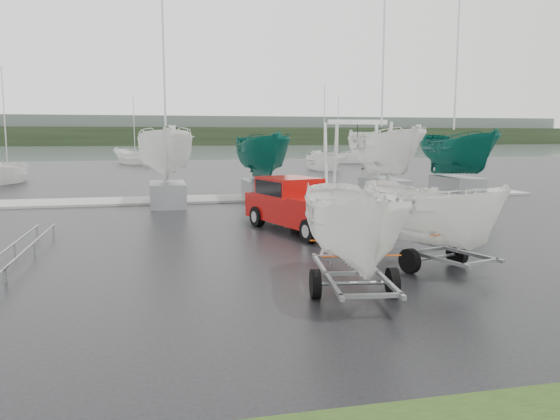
% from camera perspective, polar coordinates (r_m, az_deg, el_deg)
% --- Properties ---
extents(ground_plane, '(120.00, 120.00, 0.00)m').
position_cam_1_polar(ground_plane, '(16.20, 6.93, -3.96)').
color(ground_plane, black).
rests_on(ground_plane, ground).
extents(lake, '(300.00, 300.00, 0.00)m').
position_cam_1_polar(lake, '(115.09, -10.22, 6.03)').
color(lake, slate).
rests_on(lake, ground).
extents(dock, '(30.00, 3.00, 0.12)m').
position_cam_1_polar(dock, '(28.62, -1.89, 1.30)').
color(dock, '#999993').
rests_on(dock, ground).
extents(treeline, '(300.00, 8.00, 6.00)m').
position_cam_1_polar(treeline, '(185.00, -11.28, 7.56)').
color(treeline, black).
rests_on(treeline, ground).
extents(far_hill, '(300.00, 6.00, 10.00)m').
position_cam_1_polar(far_hill, '(193.00, -11.37, 8.16)').
color(far_hill, '#4C5651').
rests_on(far_hill, ground).
extents(pickup_truck, '(3.33, 5.75, 1.81)m').
position_cam_1_polar(pickup_truck, '(18.91, 1.97, 0.68)').
color(pickup_truck, '#910907').
rests_on(pickup_truck, ground).
extents(trailer_hitched, '(2.17, 3.79, 5.00)m').
position_cam_1_polar(trailer_hitched, '(13.88, 15.58, 5.14)').
color(trailer_hitched, gray).
rests_on(trailer_hitched, ground).
extents(trailer_parked, '(2.04, 3.73, 5.26)m').
position_cam_1_polar(trailer_parked, '(11.12, 7.78, 5.46)').
color(trailer_parked, gray).
rests_on(trailer_parked, ground).
extents(boat_hoist, '(3.30, 2.18, 4.12)m').
position_cam_1_polar(boat_hoist, '(29.89, 8.07, 6.54)').
color(boat_hoist, silver).
rests_on(boat_hoist, ground).
extents(keelboat_0, '(2.53, 3.20, 10.71)m').
position_cam_1_polar(keelboat_0, '(25.93, -11.87, 9.27)').
color(keelboat_0, gray).
rests_on(keelboat_0, ground).
extents(keelboat_1, '(2.29, 3.20, 7.18)m').
position_cam_1_polar(keelboat_1, '(26.61, -1.87, 8.49)').
color(keelboat_1, gray).
rests_on(keelboat_1, ground).
extents(keelboat_2, '(2.60, 3.20, 10.78)m').
position_cam_1_polar(keelboat_2, '(28.32, 10.98, 9.39)').
color(keelboat_2, gray).
rests_on(keelboat_2, ground).
extents(keelboat_3, '(2.43, 3.20, 10.60)m').
position_cam_1_polar(keelboat_3, '(30.55, 18.21, 8.48)').
color(keelboat_3, gray).
rests_on(keelboat_3, ground).
extents(mast_rack_0, '(0.56, 6.50, 0.06)m').
position_cam_1_polar(mast_rack_0, '(16.58, -25.19, -3.15)').
color(mast_rack_0, gray).
rests_on(mast_rack_0, ground).
extents(moored_boat_0, '(2.35, 2.41, 11.11)m').
position_cam_1_polar(moored_boat_0, '(42.98, -26.48, 2.60)').
color(moored_boat_0, silver).
rests_on(moored_boat_0, ground).
extents(moored_boat_1, '(4.08, 4.09, 11.83)m').
position_cam_1_polar(moored_boat_1, '(65.74, -14.87, 4.67)').
color(moored_boat_1, silver).
rests_on(moored_boat_1, ground).
extents(moored_boat_2, '(2.58, 2.64, 11.16)m').
position_cam_1_polar(moored_boat_2, '(52.69, 4.60, 4.20)').
color(moored_boat_2, silver).
rests_on(moored_boat_2, ground).
extents(moored_boat_3, '(3.63, 3.61, 11.43)m').
position_cam_1_polar(moored_boat_3, '(66.36, 6.05, 4.92)').
color(moored_boat_3, silver).
rests_on(moored_boat_3, ground).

